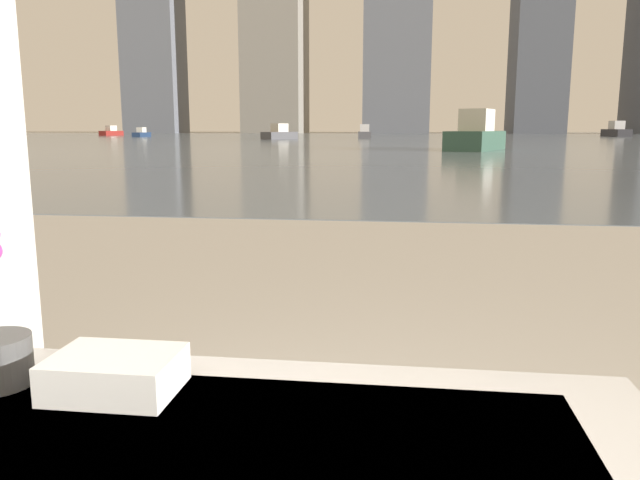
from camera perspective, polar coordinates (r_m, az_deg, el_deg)
name	(u,v)px	position (r m, az deg, el deg)	size (l,w,h in m)	color
towel_stack	(115,373)	(1.36, -18.21, -11.52)	(0.25, 0.19, 0.08)	white
harbor_water	(400,139)	(62.33, 7.32, 9.18)	(180.00, 110.00, 0.01)	slate
harbor_boat_0	(476,136)	(31.40, 14.08, 9.23)	(3.46, 5.50, 1.95)	#335647
harbor_boat_1	(111,132)	(89.46, -18.55, 9.35)	(2.06, 3.72, 1.32)	maroon
harbor_boat_2	(616,131)	(83.56, 25.46, 8.99)	(2.16, 5.08, 1.85)	#2D2D33
harbor_boat_3	(280,134)	(58.75, -3.72, 9.68)	(3.02, 3.98, 1.44)	#4C4C51
harbor_boat_4	(142,133)	(75.95, -16.00, 9.35)	(1.13, 2.95, 1.09)	navy
harbor_boat_5	(365,133)	(64.89, 4.10, 9.72)	(1.53, 3.81, 1.40)	#4C4C51
skyline_tower_0	(152,8)	(129.57, -15.14, 19.80)	(10.31, 8.53, 46.61)	slate
skyline_tower_2	(398,47)	(119.19, 7.10, 17.09)	(11.91, 9.31, 30.84)	slate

